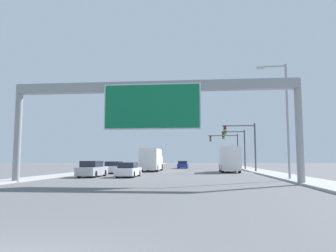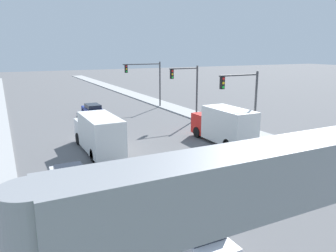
{
  "view_description": "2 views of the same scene",
  "coord_description": "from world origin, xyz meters",
  "px_view_note": "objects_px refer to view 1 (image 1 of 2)",
  "views": [
    {
      "loc": [
        3.37,
        -4.6,
        1.68
      ],
      "look_at": [
        0.0,
        28.88,
        5.1
      ],
      "focal_mm": 35.0,
      "sensor_mm": 36.0,
      "label": 1
    },
    {
      "loc": [
        -10.06,
        15.55,
        8.14
      ],
      "look_at": [
        -0.55,
        34.22,
        3.22
      ],
      "focal_mm": 35.0,
      "sensor_mm": 36.0,
      "label": 2
    }
  ],
  "objects_px": {
    "car_mid_left": "(114,168)",
    "traffic_light_near_intersection": "(245,139)",
    "traffic_light_mid_block": "(237,143)",
    "car_far_center": "(183,165)",
    "sign_gantry": "(152,102)",
    "traffic_light_far_intersection": "(228,145)",
    "car_mid_center": "(128,170)",
    "truck_box_secondary": "(229,160)",
    "street_lamp_right": "(284,112)",
    "truck_box_primary": "(152,160)",
    "car_near_center": "(92,169)"
  },
  "relations": [
    {
      "from": "car_mid_left",
      "to": "truck_box_primary",
      "type": "distance_m",
      "value": 7.6
    },
    {
      "from": "car_mid_left",
      "to": "car_near_center",
      "type": "height_order",
      "value": "car_near_center"
    },
    {
      "from": "car_mid_center",
      "to": "car_far_center",
      "type": "relative_size",
      "value": 0.93
    },
    {
      "from": "car_near_center",
      "to": "truck_box_secondary",
      "type": "distance_m",
      "value": 18.57
    },
    {
      "from": "traffic_light_mid_block",
      "to": "street_lamp_right",
      "type": "distance_m",
      "value": 25.65
    },
    {
      "from": "car_mid_center",
      "to": "truck_box_primary",
      "type": "bearing_deg",
      "value": 90.0
    },
    {
      "from": "sign_gantry",
      "to": "traffic_light_far_intersection",
      "type": "xyz_separation_m",
      "value": [
        8.47,
        40.1,
        -1.26
      ]
    },
    {
      "from": "street_lamp_right",
      "to": "car_mid_center",
      "type": "bearing_deg",
      "value": 164.76
    },
    {
      "from": "traffic_light_near_intersection",
      "to": "traffic_light_far_intersection",
      "type": "relative_size",
      "value": 0.97
    },
    {
      "from": "truck_box_primary",
      "to": "traffic_light_near_intersection",
      "type": "relative_size",
      "value": 1.24
    },
    {
      "from": "car_far_center",
      "to": "truck_box_primary",
      "type": "xyz_separation_m",
      "value": [
        -3.5,
        -15.74,
        0.92
      ]
    },
    {
      "from": "car_mid_center",
      "to": "car_mid_left",
      "type": "height_order",
      "value": "car_mid_left"
    },
    {
      "from": "car_mid_center",
      "to": "traffic_light_mid_block",
      "type": "bearing_deg",
      "value": 60.04
    },
    {
      "from": "car_mid_center",
      "to": "car_mid_left",
      "type": "bearing_deg",
      "value": 113.67
    },
    {
      "from": "car_mid_left",
      "to": "car_near_center",
      "type": "xyz_separation_m",
      "value": [
        0.0,
        -8.04,
        0.04
      ]
    },
    {
      "from": "traffic_light_far_intersection",
      "to": "truck_box_secondary",
      "type": "bearing_deg",
      "value": -94.24
    },
    {
      "from": "truck_box_primary",
      "to": "traffic_light_near_intersection",
      "type": "xyz_separation_m",
      "value": [
        12.44,
        -2.77,
        2.64
      ]
    },
    {
      "from": "truck_box_primary",
      "to": "street_lamp_right",
      "type": "xyz_separation_m",
      "value": [
        13.58,
        -18.37,
        3.92
      ]
    },
    {
      "from": "car_near_center",
      "to": "traffic_light_near_intersection",
      "type": "distance_m",
      "value": 20.23
    },
    {
      "from": "car_mid_left",
      "to": "truck_box_secondary",
      "type": "relative_size",
      "value": 0.66
    },
    {
      "from": "traffic_light_near_intersection",
      "to": "street_lamp_right",
      "type": "height_order",
      "value": "street_lamp_right"
    },
    {
      "from": "traffic_light_near_intersection",
      "to": "traffic_light_far_intersection",
      "type": "bearing_deg",
      "value": 91.37
    },
    {
      "from": "car_mid_left",
      "to": "traffic_light_mid_block",
      "type": "bearing_deg",
      "value": 40.79
    },
    {
      "from": "sign_gantry",
      "to": "street_lamp_right",
      "type": "distance_m",
      "value": 11.04
    },
    {
      "from": "traffic_light_near_intersection",
      "to": "street_lamp_right",
      "type": "bearing_deg",
      "value": -85.81
    },
    {
      "from": "sign_gantry",
      "to": "car_far_center",
      "type": "relative_size",
      "value": 4.26
    },
    {
      "from": "sign_gantry",
      "to": "traffic_light_mid_block",
      "type": "height_order",
      "value": "sign_gantry"
    },
    {
      "from": "sign_gantry",
      "to": "traffic_light_mid_block",
      "type": "bearing_deg",
      "value": 73.14
    },
    {
      "from": "sign_gantry",
      "to": "car_mid_center",
      "type": "height_order",
      "value": "sign_gantry"
    },
    {
      "from": "traffic_light_mid_block",
      "to": "traffic_light_far_intersection",
      "type": "height_order",
      "value": "traffic_light_far_intersection"
    },
    {
      "from": "truck_box_primary",
      "to": "traffic_light_far_intersection",
      "type": "distance_m",
      "value": 21.17
    },
    {
      "from": "car_mid_center",
      "to": "car_near_center",
      "type": "height_order",
      "value": "car_near_center"
    },
    {
      "from": "car_mid_left",
      "to": "street_lamp_right",
      "type": "bearing_deg",
      "value": -34.37
    },
    {
      "from": "car_near_center",
      "to": "street_lamp_right",
      "type": "height_order",
      "value": "street_lamp_right"
    },
    {
      "from": "car_mid_left",
      "to": "traffic_light_near_intersection",
      "type": "distance_m",
      "value": 16.79
    },
    {
      "from": "traffic_light_mid_block",
      "to": "car_far_center",
      "type": "bearing_deg",
      "value": 136.98
    },
    {
      "from": "car_mid_center",
      "to": "traffic_light_near_intersection",
      "type": "height_order",
      "value": "traffic_light_near_intersection"
    },
    {
      "from": "car_far_center",
      "to": "traffic_light_far_intersection",
      "type": "xyz_separation_m",
      "value": [
        8.47,
        1.49,
        3.77
      ]
    },
    {
      "from": "truck_box_primary",
      "to": "truck_box_secondary",
      "type": "xyz_separation_m",
      "value": [
        10.5,
        -2.56,
        0.06
      ]
    },
    {
      "from": "car_mid_center",
      "to": "traffic_light_mid_block",
      "type": "distance_m",
      "value": 25.52
    },
    {
      "from": "traffic_light_mid_block",
      "to": "street_lamp_right",
      "type": "xyz_separation_m",
      "value": [
        0.96,
        -25.6,
        1.28
      ]
    },
    {
      "from": "car_mid_left",
      "to": "street_lamp_right",
      "type": "xyz_separation_m",
      "value": [
        17.08,
        -11.69,
        4.82
      ]
    },
    {
      "from": "car_near_center",
      "to": "traffic_light_far_intersection",
      "type": "bearing_deg",
      "value": 64.17
    },
    {
      "from": "traffic_light_near_intersection",
      "to": "traffic_light_mid_block",
      "type": "relative_size",
      "value": 0.99
    },
    {
      "from": "car_mid_left",
      "to": "street_lamp_right",
      "type": "relative_size",
      "value": 0.49
    },
    {
      "from": "car_mid_center",
      "to": "traffic_light_far_intersection",
      "type": "distance_m",
      "value": 34.27
    },
    {
      "from": "car_mid_left",
      "to": "truck_box_primary",
      "type": "height_order",
      "value": "truck_box_primary"
    },
    {
      "from": "car_far_center",
      "to": "traffic_light_far_intersection",
      "type": "height_order",
      "value": "traffic_light_far_intersection"
    },
    {
      "from": "car_far_center",
      "to": "car_mid_left",
      "type": "xyz_separation_m",
      "value": [
        -7.0,
        -22.42,
        0.02
      ]
    },
    {
      "from": "car_mid_left",
      "to": "truck_box_primary",
      "type": "relative_size",
      "value": 0.6
    }
  ]
}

